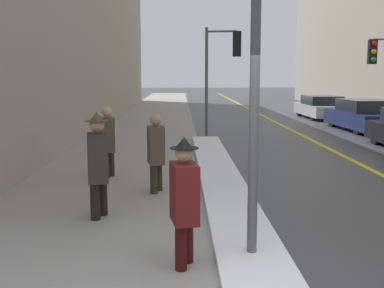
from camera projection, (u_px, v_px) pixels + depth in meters
The scene contains 11 objects.
sidewalk_slab at pixel (146, 131), 19.56m from camera, with size 4.00×80.00×0.01m.
road_centre_stripe at pixel (293, 130), 19.70m from camera, with size 0.16×80.00×0.00m.
snow_bank_curb at pixel (221, 178), 10.37m from camera, with size 0.89×13.35×0.11m.
traffic_light_near at pixel (225, 58), 17.45m from camera, with size 1.30×0.36×3.97m.
traffic_light_far at pixel (383, 64), 17.72m from camera, with size 1.31×0.32×3.70m.
pedestrian_in_fedora at pixel (184, 197), 5.62m from camera, with size 0.36×0.52×1.57m.
pedestrian_trailing at pixel (98, 161), 7.57m from camera, with size 0.39×0.76×1.70m.
pedestrian_with_shoulder_bag at pixel (156, 149), 9.25m from camera, with size 0.37×0.73×1.54m.
pedestrian_in_glasses at pixel (108, 138), 10.60m from camera, with size 0.38×0.56×1.58m.
parked_car_navy at pixel (363, 116), 19.66m from camera, with size 1.84×4.61×1.28m.
parked_car_silver at pixel (321, 107), 25.30m from camera, with size 1.86×4.37×1.18m.
Camera 1 is at (-0.61, -4.47, 2.28)m, focal length 45.00 mm.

